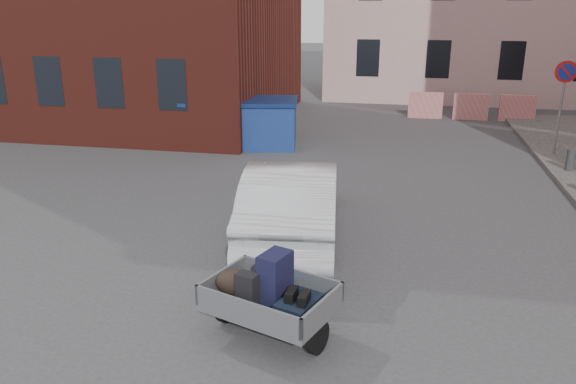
# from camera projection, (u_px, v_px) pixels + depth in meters

# --- Properties ---
(ground) EXTENTS (120.00, 120.00, 0.00)m
(ground) POSITION_uv_depth(u_px,v_px,m) (281.00, 295.00, 8.58)
(ground) COLOR #38383A
(ground) RESTS_ON ground
(far_building) EXTENTS (6.00, 6.00, 8.00)m
(far_building) POSITION_uv_depth(u_px,v_px,m) (17.00, 9.00, 31.58)
(far_building) COLOR maroon
(far_building) RESTS_ON ground
(no_parking_sign) EXTENTS (0.60, 0.09, 2.65)m
(no_parking_sign) POSITION_uv_depth(u_px,v_px,m) (564.00, 88.00, 15.61)
(no_parking_sign) COLOR gray
(no_parking_sign) RESTS_ON sidewalk
(barriers) EXTENTS (4.70, 0.18, 1.00)m
(barriers) POSITION_uv_depth(u_px,v_px,m) (471.00, 107.00, 21.56)
(barriers) COLOR red
(barriers) RESTS_ON ground
(trailer) EXTENTS (1.88, 1.98, 1.20)m
(trailer) POSITION_uv_depth(u_px,v_px,m) (269.00, 295.00, 7.33)
(trailer) COLOR black
(trailer) RESTS_ON ground
(dumpster) EXTENTS (3.76, 2.37, 1.47)m
(dumpster) POSITION_uv_depth(u_px,v_px,m) (241.00, 122.00, 17.46)
(dumpster) COLOR navy
(dumpster) RESTS_ON ground
(silver_car) EXTENTS (2.15, 4.78, 1.52)m
(silver_car) POSITION_uv_depth(u_px,v_px,m) (293.00, 201.00, 10.42)
(silver_car) COLOR silver
(silver_car) RESTS_ON ground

